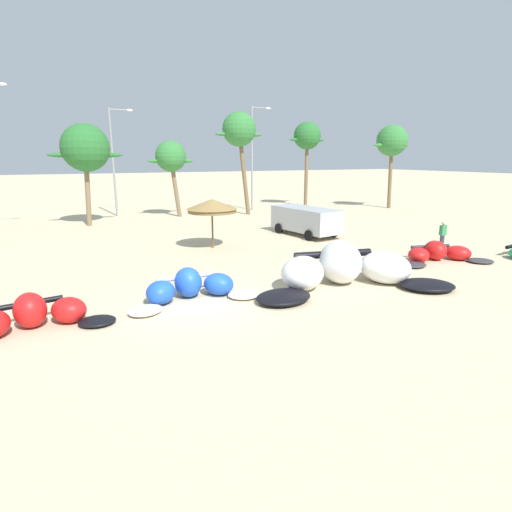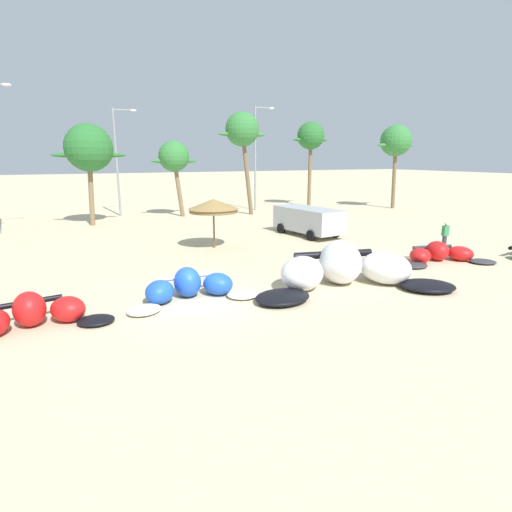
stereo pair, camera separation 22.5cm
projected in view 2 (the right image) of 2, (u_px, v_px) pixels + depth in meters
The scene contains 15 objects.
ground_plane at pixel (200, 304), 14.56m from camera, with size 260.00×260.00×0.00m, color beige.
kite_left at pixel (31, 315), 12.41m from camera, with size 4.76×2.52×1.09m.
kite_left_of_center at pixel (190, 287), 15.04m from camera, with size 5.08×2.29×1.13m.
kite_center at pixel (345, 270), 16.46m from camera, with size 8.31×4.81×1.78m.
kite_right_of_center at pixel (440, 254), 20.42m from camera, with size 5.04×3.01×0.98m.
beach_umbrella_middle at pixel (213, 206), 23.06m from camera, with size 2.88×2.88×2.82m.
parked_van at pixel (307, 219), 27.26m from camera, with size 2.82×5.30×1.84m.
person_near_kites at pixel (445, 236), 22.76m from camera, with size 0.36×0.24×1.62m.
palm_left_of_gap at pixel (89, 149), 30.22m from camera, with size 5.25×3.50×7.55m.
palm_center_left at pixel (174, 157), 34.88m from camera, with size 3.92×2.61×6.50m.
palm_center_right at pixel (242, 131), 35.51m from camera, with size 4.43×2.96×8.96m.
palm_right_of_gap at pixel (311, 137), 42.13m from camera, with size 4.22×2.81×8.69m.
palm_right at pixel (396, 142), 40.37m from camera, with size 4.57×3.05×8.25m.
lamppost_east_center at pixel (118, 156), 35.54m from camera, with size 2.08×0.24×9.20m.
lamppost_east at pixel (257, 153), 39.47m from camera, with size 2.12×0.24×9.83m.
Camera 2 is at (-4.08, -13.28, 5.10)m, focal length 28.62 mm.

